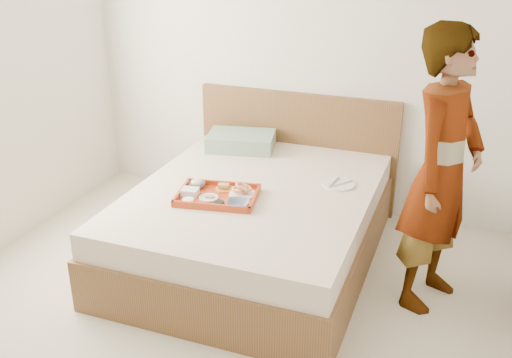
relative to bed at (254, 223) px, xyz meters
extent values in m
cube|color=beige|center=(-0.02, -1.00, -0.27)|extent=(3.50, 4.00, 0.01)
cube|color=silver|center=(-0.02, 1.00, 1.04)|extent=(3.50, 0.01, 2.60)
cube|color=brown|center=(0.00, 0.00, 0.00)|extent=(1.65, 2.00, 0.53)
cube|color=brown|center=(0.00, 0.97, 0.21)|extent=(1.65, 0.06, 0.95)
cube|color=gray|center=(-0.38, 0.69, 0.33)|extent=(0.58, 0.45, 0.12)
cube|color=#B73F15|center=(-0.17, -0.23, 0.29)|extent=(0.57, 0.46, 0.05)
cylinder|color=white|center=(-0.03, -0.15, 0.28)|extent=(0.20, 0.20, 0.01)
imported|color=navy|center=(0.01, -0.32, 0.30)|extent=(0.17, 0.17, 0.04)
cylinder|color=black|center=(-0.10, -0.36, 0.29)|extent=(0.09, 0.09, 0.03)
cylinder|color=white|center=(-0.21, -0.28, 0.28)|extent=(0.15, 0.15, 0.01)
cylinder|color=orange|center=(-0.17, -0.11, 0.28)|extent=(0.14, 0.14, 0.01)
imported|color=navy|center=(-0.36, -0.15, 0.30)|extent=(0.13, 0.13, 0.04)
cube|color=silver|center=(-0.35, -0.27, 0.30)|extent=(0.12, 0.11, 0.05)
cylinder|color=white|center=(-0.31, -0.38, 0.29)|extent=(0.09, 0.09, 0.03)
cylinder|color=white|center=(0.52, 0.26, 0.27)|extent=(0.30, 0.30, 0.01)
imported|color=silver|center=(1.19, -0.06, 0.59)|extent=(0.60, 0.73, 1.71)
camera|label=1|loc=(1.29, -3.36, 1.90)|focal=40.95mm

